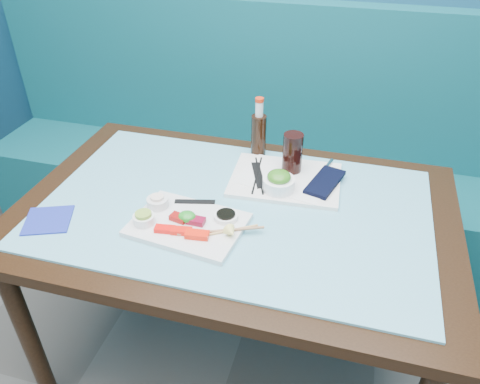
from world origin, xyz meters
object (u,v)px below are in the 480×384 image
(booth_bench, at_px, (280,173))
(blue_napkin, at_px, (48,220))
(seaweed_bowl, at_px, (279,184))
(cola_glass, at_px, (293,153))
(dining_table, at_px, (235,228))
(serving_tray, at_px, (285,180))
(cola_bottle_body, at_px, (259,136))
(sashimi_plate, at_px, (188,225))

(booth_bench, height_order, blue_napkin, booth_bench)
(seaweed_bowl, distance_m, blue_napkin, 0.73)
(booth_bench, distance_m, cola_glass, 0.77)
(dining_table, bearing_deg, serving_tray, 55.07)
(serving_tray, distance_m, blue_napkin, 0.78)
(seaweed_bowl, relative_size, cola_bottle_body, 0.67)
(cola_glass, height_order, cola_bottle_body, cola_bottle_body)
(blue_napkin, bearing_deg, cola_glass, 34.83)
(serving_tray, xyz_separation_m, cola_glass, (0.01, 0.05, 0.08))
(dining_table, xyz_separation_m, cola_bottle_body, (-0.01, 0.34, 0.17))
(serving_tray, height_order, cola_glass, cola_glass)
(cola_glass, bearing_deg, blue_napkin, -145.17)
(cola_glass, bearing_deg, serving_tray, -100.30)
(cola_bottle_body, bearing_deg, seaweed_bowl, -61.64)
(blue_napkin, bearing_deg, cola_bottle_body, 47.21)
(cola_bottle_body, distance_m, blue_napkin, 0.78)
(booth_bench, xyz_separation_m, sashimi_plate, (-0.11, -0.98, 0.39))
(cola_glass, distance_m, blue_napkin, 0.82)
(seaweed_bowl, bearing_deg, booth_bench, 99.32)
(dining_table, xyz_separation_m, serving_tray, (0.13, 0.19, 0.10))
(seaweed_bowl, bearing_deg, dining_table, -137.25)
(dining_table, bearing_deg, sashimi_plate, -127.07)
(sashimi_plate, distance_m, serving_tray, 0.40)
(booth_bench, relative_size, dining_table, 2.14)
(sashimi_plate, bearing_deg, seaweed_bowl, 55.12)
(seaweed_bowl, height_order, blue_napkin, seaweed_bowl)
(cola_bottle_body, bearing_deg, sashimi_plate, -101.81)
(sashimi_plate, bearing_deg, dining_table, 60.00)
(serving_tray, bearing_deg, dining_table, -128.12)
(seaweed_bowl, xyz_separation_m, cola_glass, (0.02, 0.13, 0.05))
(booth_bench, xyz_separation_m, serving_tray, (0.13, -0.65, 0.39))
(booth_bench, relative_size, cola_bottle_body, 18.85)
(booth_bench, height_order, cola_bottle_body, booth_bench)
(serving_tray, distance_m, seaweed_bowl, 0.08)
(serving_tray, bearing_deg, sashimi_plate, -129.06)
(booth_bench, height_order, sashimi_plate, booth_bench)
(sashimi_plate, relative_size, blue_napkin, 2.43)
(serving_tray, xyz_separation_m, seaweed_bowl, (-0.01, -0.07, 0.03))
(booth_bench, distance_m, sashimi_plate, 1.06)
(sashimi_plate, bearing_deg, cola_glass, 64.25)
(dining_table, height_order, sashimi_plate, sashimi_plate)
(booth_bench, bearing_deg, cola_bottle_body, -90.62)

